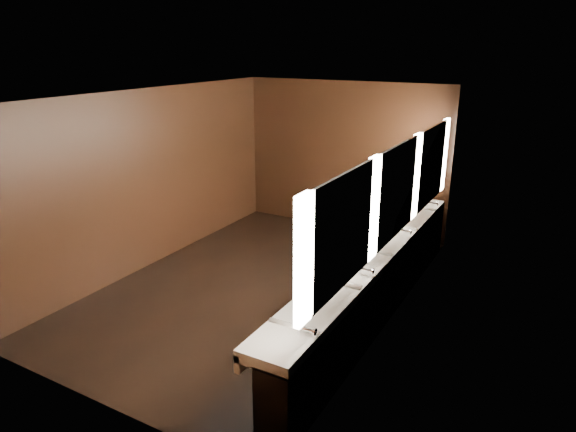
# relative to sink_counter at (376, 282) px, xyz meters

# --- Properties ---
(floor) EXTENTS (6.00, 6.00, 0.00)m
(floor) POSITION_rel_sink_counter_xyz_m (-1.79, 0.00, -0.50)
(floor) COLOR black
(floor) RESTS_ON ground
(ceiling) EXTENTS (4.00, 6.00, 0.02)m
(ceiling) POSITION_rel_sink_counter_xyz_m (-1.79, 0.00, 2.30)
(ceiling) COLOR #2D2D2B
(ceiling) RESTS_ON wall_back
(wall_back) EXTENTS (4.00, 0.02, 2.80)m
(wall_back) POSITION_rel_sink_counter_xyz_m (-1.79, 3.00, 0.90)
(wall_back) COLOR black
(wall_back) RESTS_ON floor
(wall_front) EXTENTS (4.00, 0.02, 2.80)m
(wall_front) POSITION_rel_sink_counter_xyz_m (-1.79, -3.00, 0.90)
(wall_front) COLOR black
(wall_front) RESTS_ON floor
(wall_left) EXTENTS (0.02, 6.00, 2.80)m
(wall_left) POSITION_rel_sink_counter_xyz_m (-3.79, 0.00, 0.90)
(wall_left) COLOR black
(wall_left) RESTS_ON floor
(wall_right) EXTENTS (0.02, 6.00, 2.80)m
(wall_right) POSITION_rel_sink_counter_xyz_m (0.21, 0.00, 0.90)
(wall_right) COLOR black
(wall_right) RESTS_ON floor
(sink_counter) EXTENTS (0.55, 5.40, 1.01)m
(sink_counter) POSITION_rel_sink_counter_xyz_m (0.00, 0.00, 0.00)
(sink_counter) COLOR black
(sink_counter) RESTS_ON floor
(mirror_band) EXTENTS (0.06, 5.03, 1.15)m
(mirror_band) POSITION_rel_sink_counter_xyz_m (0.19, -0.00, 1.25)
(mirror_band) COLOR white
(mirror_band) RESTS_ON wall_right
(person) EXTENTS (0.50, 0.64, 1.55)m
(person) POSITION_rel_sink_counter_xyz_m (-0.64, 0.03, 0.28)
(person) COLOR #87ABCA
(person) RESTS_ON floor
(trash_bin) EXTENTS (0.36, 0.36, 0.54)m
(trash_bin) POSITION_rel_sink_counter_xyz_m (-0.22, -1.48, -0.22)
(trash_bin) COLOR black
(trash_bin) RESTS_ON floor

